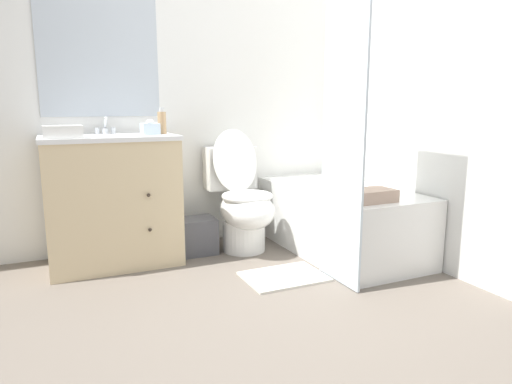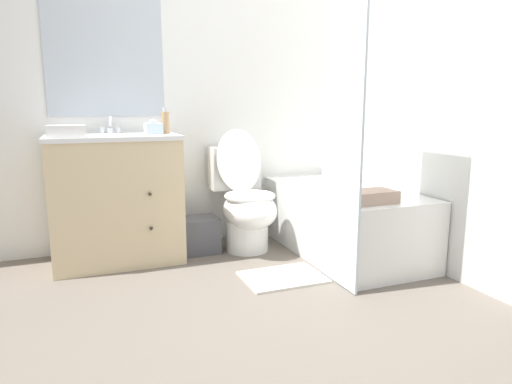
{
  "view_description": "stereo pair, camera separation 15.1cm",
  "coord_description": "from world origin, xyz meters",
  "px_view_note": "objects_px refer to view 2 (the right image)",
  "views": [
    {
      "loc": [
        -1.13,
        -1.99,
        1.09
      ],
      "look_at": [
        0.08,
        0.68,
        0.54
      ],
      "focal_mm": 32.0,
      "sensor_mm": 36.0,
      "label": 1
    },
    {
      "loc": [
        -0.99,
        -2.04,
        1.09
      ],
      "look_at": [
        0.08,
        0.68,
        0.54
      ],
      "focal_mm": 32.0,
      "sensor_mm": 36.0,
      "label": 2
    }
  ],
  "objects_px": {
    "vanity_cabinet": "(116,198)",
    "sink_faucet": "(110,128)",
    "toilet": "(245,203)",
    "hand_towel_folded": "(66,131)",
    "wastebasket": "(200,235)",
    "soap_dispenser": "(165,122)",
    "bath_towel_folded": "(372,197)",
    "bath_mat": "(283,277)",
    "bathtub": "(343,220)",
    "tissue_box": "(153,128)"
  },
  "relations": [
    {
      "from": "sink_faucet",
      "to": "bath_towel_folded",
      "type": "height_order",
      "value": "sink_faucet"
    },
    {
      "from": "wastebasket",
      "to": "bathtub",
      "type": "bearing_deg",
      "value": -20.7
    },
    {
      "from": "vanity_cabinet",
      "to": "toilet",
      "type": "relative_size",
      "value": 0.98
    },
    {
      "from": "sink_faucet",
      "to": "toilet",
      "type": "distance_m",
      "value": 1.13
    },
    {
      "from": "bath_towel_folded",
      "to": "bath_mat",
      "type": "relative_size",
      "value": 0.58
    },
    {
      "from": "wastebasket",
      "to": "hand_towel_folded",
      "type": "relative_size",
      "value": 1.22
    },
    {
      "from": "toilet",
      "to": "tissue_box",
      "type": "xyz_separation_m",
      "value": [
        -0.66,
        0.09,
        0.58
      ]
    },
    {
      "from": "bathtub",
      "to": "tissue_box",
      "type": "bearing_deg",
      "value": 162.52
    },
    {
      "from": "wastebasket",
      "to": "bath_mat",
      "type": "xyz_separation_m",
      "value": [
        0.36,
        -0.72,
        -0.13
      ]
    },
    {
      "from": "toilet",
      "to": "wastebasket",
      "type": "distance_m",
      "value": 0.42
    },
    {
      "from": "toilet",
      "to": "hand_towel_folded",
      "type": "height_order",
      "value": "hand_towel_folded"
    },
    {
      "from": "hand_towel_folded",
      "to": "sink_faucet",
      "type": "bearing_deg",
      "value": 51.91
    },
    {
      "from": "bath_mat",
      "to": "toilet",
      "type": "bearing_deg",
      "value": 90.92
    },
    {
      "from": "tissue_box",
      "to": "hand_towel_folded",
      "type": "xyz_separation_m",
      "value": [
        -0.57,
        -0.18,
        -0.0
      ]
    },
    {
      "from": "vanity_cabinet",
      "to": "toilet",
      "type": "distance_m",
      "value": 0.94
    },
    {
      "from": "wastebasket",
      "to": "tissue_box",
      "type": "bearing_deg",
      "value": 173.89
    },
    {
      "from": "sink_faucet",
      "to": "wastebasket",
      "type": "relative_size",
      "value": 0.52
    },
    {
      "from": "tissue_box",
      "to": "soap_dispenser",
      "type": "height_order",
      "value": "soap_dispenser"
    },
    {
      "from": "vanity_cabinet",
      "to": "toilet",
      "type": "height_order",
      "value": "toilet"
    },
    {
      "from": "sink_faucet",
      "to": "hand_towel_folded",
      "type": "bearing_deg",
      "value": -128.09
    },
    {
      "from": "vanity_cabinet",
      "to": "sink_faucet",
      "type": "xyz_separation_m",
      "value": [
        -0.0,
        0.18,
        0.47
      ]
    },
    {
      "from": "hand_towel_folded",
      "to": "tissue_box",
      "type": "bearing_deg",
      "value": 17.3
    },
    {
      "from": "bathtub",
      "to": "bath_mat",
      "type": "height_order",
      "value": "bathtub"
    },
    {
      "from": "bathtub",
      "to": "soap_dispenser",
      "type": "bearing_deg",
      "value": 160.31
    },
    {
      "from": "toilet",
      "to": "bath_towel_folded",
      "type": "relative_size",
      "value": 3.12
    },
    {
      "from": "toilet",
      "to": "tissue_box",
      "type": "relative_size",
      "value": 6.44
    },
    {
      "from": "tissue_box",
      "to": "bath_mat",
      "type": "bearing_deg",
      "value": -48.49
    },
    {
      "from": "wastebasket",
      "to": "soap_dispenser",
      "type": "bearing_deg",
      "value": 165.2
    },
    {
      "from": "bathtub",
      "to": "soap_dispenser",
      "type": "relative_size",
      "value": 7.52
    },
    {
      "from": "sink_faucet",
      "to": "bathtub",
      "type": "height_order",
      "value": "sink_faucet"
    },
    {
      "from": "bathtub",
      "to": "bath_mat",
      "type": "relative_size",
      "value": 2.71
    },
    {
      "from": "vanity_cabinet",
      "to": "bath_towel_folded",
      "type": "height_order",
      "value": "vanity_cabinet"
    },
    {
      "from": "toilet",
      "to": "bath_mat",
      "type": "height_order",
      "value": "toilet"
    },
    {
      "from": "vanity_cabinet",
      "to": "hand_towel_folded",
      "type": "distance_m",
      "value": 0.59
    },
    {
      "from": "soap_dispenser",
      "to": "bath_mat",
      "type": "bearing_deg",
      "value": -53.44
    },
    {
      "from": "toilet",
      "to": "sink_faucet",
      "type": "bearing_deg",
      "value": 163.49
    },
    {
      "from": "bathtub",
      "to": "hand_towel_folded",
      "type": "xyz_separation_m",
      "value": [
        -1.88,
        0.24,
        0.69
      ]
    },
    {
      "from": "soap_dispenser",
      "to": "toilet",
      "type": "bearing_deg",
      "value": -10.99
    },
    {
      "from": "soap_dispenser",
      "to": "wastebasket",
      "type": "bearing_deg",
      "value": -14.8
    },
    {
      "from": "bathtub",
      "to": "hand_towel_folded",
      "type": "height_order",
      "value": "hand_towel_folded"
    },
    {
      "from": "wastebasket",
      "to": "soap_dispenser",
      "type": "distance_m",
      "value": 0.87
    },
    {
      "from": "wastebasket",
      "to": "tissue_box",
      "type": "distance_m",
      "value": 0.86
    },
    {
      "from": "soap_dispenser",
      "to": "bath_towel_folded",
      "type": "bearing_deg",
      "value": -40.85
    },
    {
      "from": "vanity_cabinet",
      "to": "wastebasket",
      "type": "xyz_separation_m",
      "value": [
        0.58,
        -0.04,
        -0.32
      ]
    },
    {
      "from": "bathtub",
      "to": "wastebasket",
      "type": "relative_size",
      "value": 5.03
    },
    {
      "from": "toilet",
      "to": "bath_mat",
      "type": "xyz_separation_m",
      "value": [
        0.01,
        -0.67,
        -0.35
      ]
    },
    {
      "from": "vanity_cabinet",
      "to": "bath_towel_folded",
      "type": "relative_size",
      "value": 3.05
    },
    {
      "from": "hand_towel_folded",
      "to": "bath_towel_folded",
      "type": "bearing_deg",
      "value": -23.18
    },
    {
      "from": "vanity_cabinet",
      "to": "soap_dispenser",
      "type": "bearing_deg",
      "value": 2.58
    },
    {
      "from": "wastebasket",
      "to": "bath_towel_folded",
      "type": "xyz_separation_m",
      "value": [
        0.89,
        -0.9,
        0.4
      ]
    }
  ]
}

